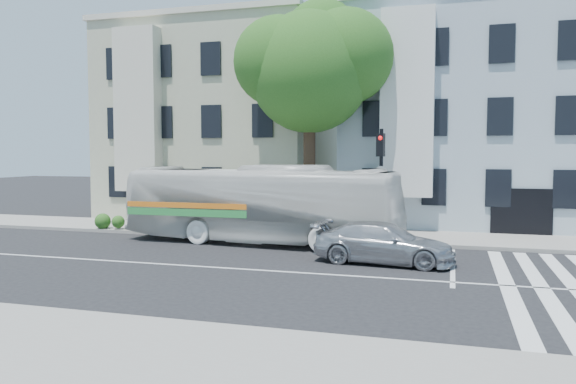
% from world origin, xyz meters
% --- Properties ---
extents(ground, '(120.00, 120.00, 0.00)m').
position_xyz_m(ground, '(0.00, 0.00, 0.00)').
color(ground, black).
rests_on(ground, ground).
extents(sidewalk_far, '(80.00, 4.00, 0.15)m').
position_xyz_m(sidewalk_far, '(0.00, 8.00, 0.07)').
color(sidewalk_far, gray).
rests_on(sidewalk_far, ground).
extents(sidewalk_near, '(80.00, 4.00, 0.15)m').
position_xyz_m(sidewalk_near, '(0.00, -8.00, 0.07)').
color(sidewalk_near, gray).
rests_on(sidewalk_near, ground).
extents(building_left, '(12.00, 10.00, 11.00)m').
position_xyz_m(building_left, '(-7.00, 15.00, 5.50)').
color(building_left, '#AFB094').
rests_on(building_left, ground).
extents(building_right, '(12.00, 10.00, 11.00)m').
position_xyz_m(building_right, '(7.00, 15.00, 5.50)').
color(building_right, '#A2B7C1').
rests_on(building_right, ground).
extents(street_tree, '(7.30, 5.90, 11.10)m').
position_xyz_m(street_tree, '(0.06, 8.74, 7.83)').
color(street_tree, '#2D2116').
rests_on(street_tree, ground).
extents(bus, '(3.90, 12.00, 3.28)m').
position_xyz_m(bus, '(-1.26, 5.20, 1.64)').
color(bus, silver).
rests_on(bus, ground).
extents(sedan, '(2.40, 4.96, 1.39)m').
position_xyz_m(sedan, '(4.21, 2.34, 0.70)').
color(sedan, '#B6B8BE').
rests_on(sedan, ground).
extents(hedge, '(8.51, 0.92, 0.70)m').
position_xyz_m(hedge, '(-5.44, 6.30, 0.50)').
color(hedge, '#236922').
rests_on(hedge, sidewalk_far).
extents(traffic_signal, '(0.50, 0.55, 4.80)m').
position_xyz_m(traffic_signal, '(3.50, 7.04, 3.10)').
color(traffic_signal, black).
rests_on(traffic_signal, ground).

